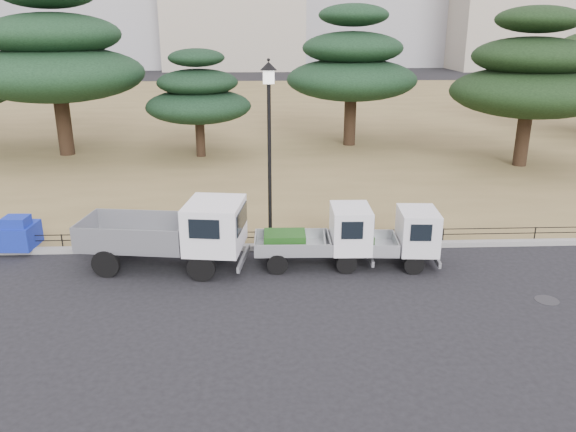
{
  "coord_description": "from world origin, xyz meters",
  "views": [
    {
      "loc": [
        -0.7,
        -13.8,
        6.65
      ],
      "look_at": [
        0.0,
        2.0,
        1.3
      ],
      "focal_mm": 35.0,
      "sensor_mm": 36.0,
      "label": 1
    }
  ],
  "objects_px": {
    "truck_kei_front": "(322,237)",
    "truck_kei_rear": "(389,238)",
    "tarp_pile": "(11,234)",
    "truck_large": "(173,231)",
    "street_lamp": "(269,124)"
  },
  "relations": [
    {
      "from": "street_lamp",
      "to": "tarp_pile",
      "type": "height_order",
      "value": "street_lamp"
    },
    {
      "from": "truck_large",
      "to": "tarp_pile",
      "type": "bearing_deg",
      "value": 172.46
    },
    {
      "from": "truck_kei_front",
      "to": "truck_kei_rear",
      "type": "distance_m",
      "value": 1.94
    },
    {
      "from": "tarp_pile",
      "to": "truck_kei_rear",
      "type": "bearing_deg",
      "value": -7.88
    },
    {
      "from": "truck_large",
      "to": "truck_kei_rear",
      "type": "bearing_deg",
      "value": 6.9
    },
    {
      "from": "truck_kei_front",
      "to": "tarp_pile",
      "type": "height_order",
      "value": "truck_kei_front"
    },
    {
      "from": "tarp_pile",
      "to": "truck_large",
      "type": "bearing_deg",
      "value": -15.59
    },
    {
      "from": "truck_large",
      "to": "tarp_pile",
      "type": "distance_m",
      "value": 5.45
    },
    {
      "from": "truck_large",
      "to": "truck_kei_rear",
      "type": "height_order",
      "value": "truck_large"
    },
    {
      "from": "truck_large",
      "to": "truck_kei_rear",
      "type": "xyz_separation_m",
      "value": [
        6.22,
        -0.13,
        -0.28
      ]
    },
    {
      "from": "truck_kei_front",
      "to": "truck_kei_rear",
      "type": "xyz_separation_m",
      "value": [
        1.94,
        -0.12,
        -0.03
      ]
    },
    {
      "from": "truck_kei_front",
      "to": "tarp_pile",
      "type": "relative_size",
      "value": 2.12
    },
    {
      "from": "truck_kei_front",
      "to": "truck_kei_rear",
      "type": "relative_size",
      "value": 1.01
    },
    {
      "from": "truck_kei_rear",
      "to": "street_lamp",
      "type": "xyz_separation_m",
      "value": [
        -3.43,
        1.67,
        3.06
      ]
    },
    {
      "from": "truck_large",
      "to": "street_lamp",
      "type": "distance_m",
      "value": 4.24
    }
  ]
}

